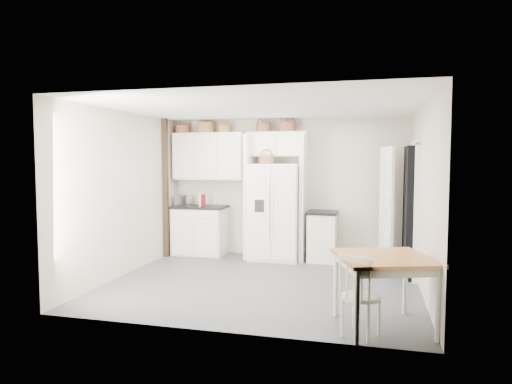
# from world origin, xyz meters

# --- Properties ---
(floor) EXTENTS (4.50, 4.50, 0.00)m
(floor) POSITION_xyz_m (0.00, 0.00, 0.00)
(floor) COLOR #505051
(floor) RESTS_ON ground
(ceiling) EXTENTS (4.50, 4.50, 0.00)m
(ceiling) POSITION_xyz_m (0.00, 0.00, 2.60)
(ceiling) COLOR white
(ceiling) RESTS_ON wall_back
(wall_back) EXTENTS (4.50, 0.00, 4.50)m
(wall_back) POSITION_xyz_m (0.00, 2.00, 1.30)
(wall_back) COLOR beige
(wall_back) RESTS_ON floor
(wall_left) EXTENTS (0.00, 4.00, 4.00)m
(wall_left) POSITION_xyz_m (-2.25, 0.00, 1.30)
(wall_left) COLOR beige
(wall_left) RESTS_ON floor
(wall_right) EXTENTS (0.00, 4.00, 4.00)m
(wall_right) POSITION_xyz_m (2.25, 0.00, 1.30)
(wall_right) COLOR beige
(wall_right) RESTS_ON floor
(refrigerator) EXTENTS (0.91, 0.73, 1.76)m
(refrigerator) POSITION_xyz_m (-0.15, 1.65, 0.88)
(refrigerator) COLOR white
(refrigerator) RESTS_ON floor
(base_cab_left) EXTENTS (0.98, 0.62, 0.90)m
(base_cab_left) POSITION_xyz_m (-1.65, 1.70, 0.45)
(base_cab_left) COLOR white
(base_cab_left) RESTS_ON floor
(base_cab_right) EXTENTS (0.49, 0.59, 0.87)m
(base_cab_right) POSITION_xyz_m (0.71, 1.70, 0.43)
(base_cab_right) COLOR white
(base_cab_right) RESTS_ON floor
(dining_table) EXTENTS (1.21, 1.21, 0.80)m
(dining_table) POSITION_xyz_m (1.70, -1.45, 0.40)
(dining_table) COLOR brown
(dining_table) RESTS_ON floor
(windsor_chair) EXTENTS (0.52, 0.50, 0.84)m
(windsor_chair) POSITION_xyz_m (1.47, -1.75, 0.42)
(windsor_chair) COLOR white
(windsor_chair) RESTS_ON floor
(counter_left) EXTENTS (1.02, 0.66, 0.04)m
(counter_left) POSITION_xyz_m (-1.65, 1.70, 0.92)
(counter_left) COLOR black
(counter_left) RESTS_ON base_cab_left
(counter_right) EXTENTS (0.53, 0.63, 0.04)m
(counter_right) POSITION_xyz_m (0.71, 1.70, 0.88)
(counter_right) COLOR black
(counter_right) RESTS_ON base_cab_right
(toaster) EXTENTS (0.33, 0.24, 0.20)m
(toaster) POSITION_xyz_m (-2.00, 1.70, 1.05)
(toaster) COLOR silver
(toaster) RESTS_ON counter_left
(cookbook_red) EXTENTS (0.07, 0.16, 0.23)m
(cookbook_red) POSITION_xyz_m (-1.56, 1.62, 1.06)
(cookbook_red) COLOR maroon
(cookbook_red) RESTS_ON counter_left
(cookbook_cream) EXTENTS (0.05, 0.16, 0.24)m
(cookbook_cream) POSITION_xyz_m (-1.58, 1.62, 1.07)
(cookbook_cream) COLOR beige
(cookbook_cream) RESTS_ON counter_left
(basket_upper_a) EXTENTS (0.28, 0.28, 0.16)m
(basket_upper_a) POSITION_xyz_m (-2.05, 1.83, 2.43)
(basket_upper_a) COLOR brown
(basket_upper_a) RESTS_ON upper_cabinet
(basket_upper_b) EXTENTS (0.34, 0.34, 0.20)m
(basket_upper_b) POSITION_xyz_m (-1.57, 1.83, 2.45)
(basket_upper_b) COLOR brown
(basket_upper_b) RESTS_ON upper_cabinet
(basket_upper_c) EXTENTS (0.24, 0.24, 0.14)m
(basket_upper_c) POSITION_xyz_m (-1.19, 1.83, 2.42)
(basket_upper_c) COLOR brown
(basket_upper_c) RESTS_ON upper_cabinet
(basket_bridge_a) EXTENTS (0.28, 0.28, 0.15)m
(basket_bridge_a) POSITION_xyz_m (-0.42, 1.83, 2.43)
(basket_bridge_a) COLOR brown
(basket_bridge_a) RESTS_ON bridge_cabinet
(basket_bridge_b) EXTENTS (0.32, 0.32, 0.18)m
(basket_bridge_b) POSITION_xyz_m (0.03, 1.83, 2.44)
(basket_bridge_b) COLOR brown
(basket_bridge_b) RESTS_ON bridge_cabinet
(basket_fridge_a) EXTENTS (0.27, 0.27, 0.14)m
(basket_fridge_a) POSITION_xyz_m (-0.30, 1.55, 1.83)
(basket_fridge_a) COLOR brown
(basket_fridge_a) RESTS_ON refrigerator
(upper_cabinet) EXTENTS (1.40, 0.34, 0.90)m
(upper_cabinet) POSITION_xyz_m (-1.50, 1.83, 1.90)
(upper_cabinet) COLOR white
(upper_cabinet) RESTS_ON wall_back
(bridge_cabinet) EXTENTS (1.12, 0.34, 0.45)m
(bridge_cabinet) POSITION_xyz_m (-0.15, 1.83, 2.12)
(bridge_cabinet) COLOR white
(bridge_cabinet) RESTS_ON wall_back
(fridge_panel_left) EXTENTS (0.08, 0.60, 2.30)m
(fridge_panel_left) POSITION_xyz_m (-0.66, 1.70, 1.15)
(fridge_panel_left) COLOR white
(fridge_panel_left) RESTS_ON floor
(fridge_panel_right) EXTENTS (0.08, 0.60, 2.30)m
(fridge_panel_right) POSITION_xyz_m (0.36, 1.70, 1.15)
(fridge_panel_right) COLOR white
(fridge_panel_right) RESTS_ON floor
(trim_post) EXTENTS (0.09, 0.09, 2.60)m
(trim_post) POSITION_xyz_m (-2.20, 1.35, 1.30)
(trim_post) COLOR black
(trim_post) RESTS_ON floor
(doorway_void) EXTENTS (0.18, 0.85, 2.05)m
(doorway_void) POSITION_xyz_m (2.16, 1.00, 1.02)
(doorway_void) COLOR black
(doorway_void) RESTS_ON floor
(door_slab) EXTENTS (0.21, 0.79, 2.05)m
(door_slab) POSITION_xyz_m (1.80, 1.33, 1.02)
(door_slab) COLOR white
(door_slab) RESTS_ON floor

